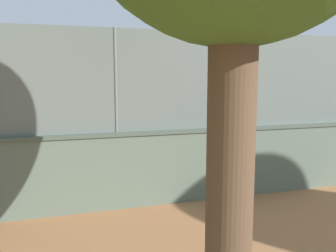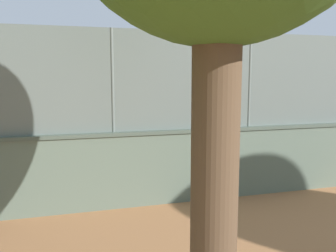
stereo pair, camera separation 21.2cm
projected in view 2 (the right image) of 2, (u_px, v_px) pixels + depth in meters
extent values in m
plane|color=#A36B42|center=(132.00, 131.00, 19.61)|extent=(260.00, 260.00, 0.00)
cube|color=slate|center=(114.00, 171.00, 8.10)|extent=(27.43, 1.02, 1.66)
cube|color=#4D594D|center=(114.00, 134.00, 7.98)|extent=(27.43, 1.08, 0.08)
cube|color=slate|center=(112.00, 81.00, 7.82)|extent=(26.87, 0.67, 2.28)
cylinder|color=slate|center=(249.00, 80.00, 8.74)|extent=(0.07, 0.07, 2.28)
cylinder|color=slate|center=(112.00, 81.00, 7.82)|extent=(0.07, 0.07, 2.28)
cylinder|color=navy|center=(272.00, 139.00, 14.90)|extent=(0.18, 0.18, 0.78)
cylinder|color=navy|center=(276.00, 138.00, 15.00)|extent=(0.18, 0.18, 0.78)
cylinder|color=#D14C42|center=(275.00, 122.00, 14.86)|extent=(0.40, 0.40, 0.58)
cylinder|color=brown|center=(270.00, 120.00, 14.65)|extent=(0.20, 0.56, 0.17)
cylinder|color=brown|center=(285.00, 120.00, 14.72)|extent=(0.20, 0.56, 0.17)
sphere|color=brown|center=(275.00, 113.00, 14.80)|extent=(0.22, 0.22, 0.22)
cylinder|color=navy|center=(275.00, 111.00, 14.79)|extent=(0.27, 0.27, 0.05)
cylinder|color=black|center=(289.00, 121.00, 14.57)|extent=(0.10, 0.30, 0.04)
ellipsoid|color=#333338|center=(293.00, 121.00, 14.38)|extent=(0.09, 0.30, 0.24)
cylinder|color=#591919|center=(73.00, 148.00, 12.91)|extent=(0.21, 0.21, 0.81)
cylinder|color=#591919|center=(69.00, 147.00, 12.98)|extent=(0.21, 0.21, 0.81)
cylinder|color=orange|center=(70.00, 128.00, 12.84)|extent=(0.48, 0.48, 0.60)
cylinder|color=#D8AD84|center=(78.00, 125.00, 12.76)|extent=(0.43, 0.50, 0.17)
cylinder|color=#D8AD84|center=(68.00, 124.00, 13.22)|extent=(0.43, 0.50, 0.17)
sphere|color=#D8AD84|center=(70.00, 117.00, 12.79)|extent=(0.23, 0.23, 0.23)
cylinder|color=navy|center=(70.00, 114.00, 12.77)|extent=(0.34, 0.34, 0.05)
cylinder|color=black|center=(71.00, 123.00, 13.38)|extent=(0.22, 0.25, 0.04)
ellipsoid|color=#333338|center=(75.00, 122.00, 13.59)|extent=(0.21, 0.25, 0.24)
sphere|color=white|center=(317.00, 156.00, 13.19)|extent=(0.09, 0.09, 0.09)
cube|color=#4C6B4C|center=(221.00, 159.00, 10.99)|extent=(1.61, 0.42, 0.06)
cube|color=#4C6B4C|center=(223.00, 153.00, 10.81)|extent=(1.60, 0.08, 0.40)
cube|color=#333338|center=(239.00, 165.00, 11.20)|extent=(0.07, 0.38, 0.45)
cube|color=#333338|center=(201.00, 167.00, 10.85)|extent=(0.07, 0.38, 0.45)
cylinder|color=brown|center=(215.00, 169.00, 3.46)|extent=(0.47, 0.47, 4.16)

